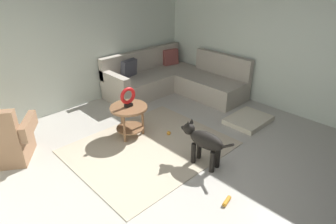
{
  "coord_description": "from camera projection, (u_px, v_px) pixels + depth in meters",
  "views": [
    {
      "loc": [
        -2.25,
        -2.19,
        2.5
      ],
      "look_at": [
        0.45,
        0.6,
        0.55
      ],
      "focal_mm": 30.55,
      "sensor_mm": 36.0,
      "label": 1
    }
  ],
  "objects": [
    {
      "name": "dog",
      "position": [
        204.0,
        141.0,
        3.93
      ],
      "size": [
        0.27,
        0.85,
        0.63
      ],
      "rotation": [
        0.0,
        0.0,
        0.1
      ],
      "color": "black",
      "rests_on": "ground_plane"
    },
    {
      "name": "wall_back",
      "position": [
        61.0,
        39.0,
        5.21
      ],
      "size": [
        6.0,
        0.12,
        2.7
      ],
      "primitive_type": "cube",
      "color": "silver",
      "rests_on": "ground_plane"
    },
    {
      "name": "sectional_couch",
      "position": [
        173.0,
        80.0,
        6.33
      ],
      "size": [
        2.2,
        2.25,
        0.88
      ],
      "color": "#B2A899",
      "rests_on": "ground_plane"
    },
    {
      "name": "armchair",
      "position": [
        4.0,
        141.0,
        4.03
      ],
      "size": [
        1.0,
        0.94,
        0.88
      ],
      "rotation": [
        0.0,
        0.0,
        -0.59
      ],
      "color": "#936B4C",
      "rests_on": "ground_plane"
    },
    {
      "name": "dog_bed_mat",
      "position": [
        248.0,
        120.0,
        5.19
      ],
      "size": [
        0.8,
        0.6,
        0.09
      ],
      "primitive_type": "cube",
      "color": "beige",
      "rests_on": "ground_plane"
    },
    {
      "name": "wall_right",
      "position": [
        290.0,
        40.0,
        5.15
      ],
      "size": [
        0.12,
        6.0,
        2.7
      ],
      "primitive_type": "cube",
      "color": "silver",
      "rests_on": "ground_plane"
    },
    {
      "name": "side_table",
      "position": [
        129.0,
        113.0,
        4.6
      ],
      "size": [
        0.6,
        0.6,
        0.54
      ],
      "color": "brown",
      "rests_on": "ground_plane"
    },
    {
      "name": "dog_toy_rope",
      "position": [
        227.0,
        201.0,
        3.4
      ],
      "size": [
        0.17,
        0.08,
        0.05
      ],
      "primitive_type": "cylinder",
      "rotation": [
        0.0,
        1.57,
        0.22
      ],
      "color": "orange",
      "rests_on": "ground_plane"
    },
    {
      "name": "area_rug",
      "position": [
        150.0,
        147.0,
        4.47
      ],
      "size": [
        2.3,
        1.9,
        0.01
      ],
      "primitive_type": "cube",
      "color": "#BCAD93",
      "rests_on": "ground_plane"
    },
    {
      "name": "dog_toy_ball",
      "position": [
        169.0,
        133.0,
        4.79
      ],
      "size": [
        0.07,
        0.07,
        0.07
      ],
      "primitive_type": "sphere",
      "color": "orange",
      "rests_on": "ground_plane"
    },
    {
      "name": "ground_plane",
      "position": [
        175.0,
        175.0,
        3.95
      ],
      "size": [
        6.0,
        6.0,
        0.1
      ],
      "primitive_type": "cube",
      "color": "#B7B2A8"
    },
    {
      "name": "torus_sculpture",
      "position": [
        128.0,
        97.0,
        4.46
      ],
      "size": [
        0.28,
        0.08,
        0.33
      ],
      "color": "black",
      "rests_on": "side_table"
    }
  ]
}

